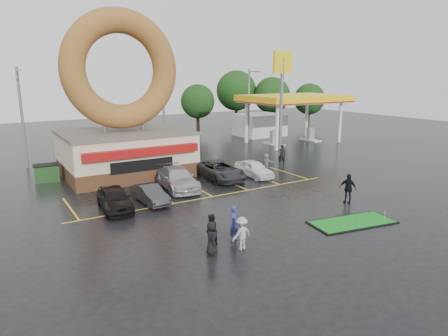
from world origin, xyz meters
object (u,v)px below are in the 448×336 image
streetlight_mid (164,108)px  streetlight_right (249,103)px  donut_shop (124,122)px  car_black (115,199)px  putting_green (352,222)px  gas_station (279,111)px  streetlight_left (22,115)px  car_dgrey (150,194)px  car_white (254,169)px  dumpster (47,173)px  person_blue (235,223)px  shell_sign (282,84)px  car_grey (220,170)px  car_silver (177,178)px  person_cameraman (348,188)px

streetlight_mid → streetlight_right: same height
donut_shop → car_black: donut_shop is taller
streetlight_right → putting_green: bearing=-113.4°
gas_station → streetlight_mid: size_ratio=1.52×
gas_station → streetlight_left: 30.04m
donut_shop → car_dgrey: 9.55m
streetlight_left → car_dgrey: streetlight_left is taller
car_white → dumpster: bearing=152.1°
car_dgrey → person_blue: (1.37, -8.10, 0.33)m
person_blue → car_dgrey: bearing=72.4°
car_black → donut_shop: bearing=72.8°
putting_green → shell_sign: bearing=63.1°
car_grey → car_black: bearing=-160.3°
streetlight_right → car_white: 19.05m
car_grey → putting_green: car_grey is taller
car_black → dumpster: size_ratio=2.41×
streetlight_mid → streetlight_left: bearing=-175.9°
dumpster → putting_green: dumpster is taller
gas_station → putting_green: bearing=-121.0°
car_black → person_blue: (3.78, -7.94, 0.20)m
donut_shop → streetlight_mid: 10.59m
putting_green → car_grey: bearing=96.5°
donut_shop → streetlight_left: size_ratio=1.50×
gas_station → car_grey: (-17.15, -13.71, -2.95)m
dumpster → gas_station: bearing=18.9°
car_black → car_dgrey: car_black is taller
streetlight_right → person_blue: bearing=-126.3°
car_white → gas_station: bearing=44.1°
shell_sign → streetlight_left: size_ratio=1.18×
donut_shop → car_white: (8.69, -6.54, -3.78)m
streetlight_mid → person_blue: streetlight_mid is taller
car_dgrey → car_grey: size_ratio=0.69×
gas_station → car_dgrey: gas_station is taller
car_black → putting_green: size_ratio=0.83×
car_silver → car_grey: 4.15m
car_grey → dumpster: 13.78m
shell_sign → putting_green: size_ratio=2.02×
person_blue → car_grey: bearing=35.3°
car_white → putting_green: size_ratio=0.77×
car_dgrey → person_blue: 8.22m
streetlight_mid → putting_green: streetlight_mid is taller
streetlight_mid → person_cameraman: bearing=-82.8°
donut_shop → car_dgrey: bearing=-98.2°
putting_green → car_black: bearing=139.4°
car_dgrey → dumpster: size_ratio=2.05×
shell_sign → dumpster: (-22.21, 1.90, -6.73)m
donut_shop → dumpster: (-6.21, 0.93, -3.81)m
streetlight_right → dumpster: (-25.21, -8.02, -4.13)m
gas_station → car_grey: bearing=-141.4°
streetlight_right → shell_sign: bearing=-106.8°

